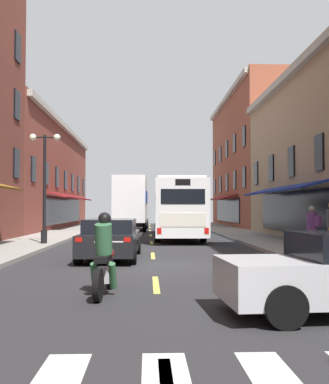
{
  "coord_description": "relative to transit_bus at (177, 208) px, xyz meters",
  "views": [
    {
      "loc": [
        -0.19,
        -14.25,
        1.73
      ],
      "look_at": [
        0.67,
        9.79,
        2.58
      ],
      "focal_mm": 43.76,
      "sensor_mm": 36.0,
      "label": 1
    }
  ],
  "objects": [
    {
      "name": "sedan_mid",
      "position": [
        -3.21,
        17.69,
        -1.04
      ],
      "size": [
        2.07,
        4.41,
        1.36
      ],
      "color": "silver",
      "rests_on": "ground"
    },
    {
      "name": "lane_centre_dashes",
      "position": [
        -1.58,
        -13.88,
        -1.74
      ],
      "size": [
        0.14,
        73.9,
        0.01
      ],
      "color": "#DBCC4C",
      "rests_on": "ground"
    },
    {
      "name": "pedestrian_near",
      "position": [
        4.01,
        -11.65,
        -0.71
      ],
      "size": [
        0.49,
        0.5,
        1.69
      ],
      "rotation": [
        0.0,
        0.0,
        0.75
      ],
      "color": "#66387F",
      "rests_on": "sidewalk_right"
    },
    {
      "name": "street_lamp_twin",
      "position": [
        -6.52,
        -6.25,
        1.19
      ],
      "size": [
        1.42,
        0.32,
        5.04
      ],
      "color": "black",
      "rests_on": "sidewalk_left"
    },
    {
      "name": "motorcycle_rider",
      "position": [
        -2.64,
        -18.43,
        -1.03
      ],
      "size": [
        0.62,
        2.07,
        1.66
      ],
      "color": "black",
      "rests_on": "ground"
    },
    {
      "name": "box_truck",
      "position": [
        -3.06,
        8.99,
        0.35
      ],
      "size": [
        2.63,
        7.41,
        4.16
      ],
      "color": "white",
      "rests_on": "ground"
    },
    {
      "name": "ground_plane",
      "position": [
        -1.58,
        -13.63,
        -1.79
      ],
      "size": [
        34.8,
        80.0,
        0.1
      ],
      "primitive_type": "cube",
      "color": "#28282B"
    },
    {
      "name": "sedan_near",
      "position": [
        -3.04,
        -11.68,
        -1.04
      ],
      "size": [
        2.0,
        4.77,
        1.37
      ],
      "color": "black",
      "rests_on": "ground"
    },
    {
      "name": "transit_bus",
      "position": [
        0.0,
        0.0,
        0.0
      ],
      "size": [
        2.86,
        12.58,
        3.32
      ],
      "color": "white",
      "rests_on": "ground"
    }
  ]
}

